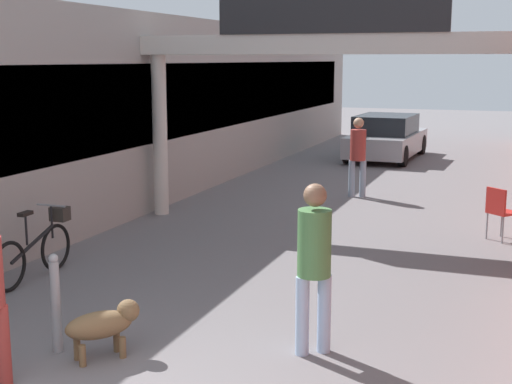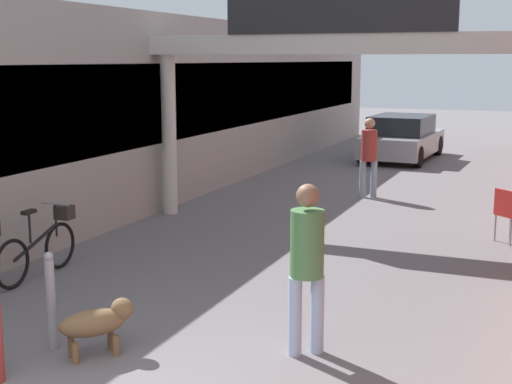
{
  "view_description": "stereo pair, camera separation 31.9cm",
  "coord_description": "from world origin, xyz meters",
  "px_view_note": "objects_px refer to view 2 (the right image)",
  "views": [
    {
      "loc": [
        3.13,
        -3.79,
        2.97
      ],
      "look_at": [
        0.0,
        4.59,
        1.3
      ],
      "focal_mm": 50.0,
      "sensor_mm": 36.0,
      "label": 1
    },
    {
      "loc": [
        3.42,
        -3.67,
        2.97
      ],
      "look_at": [
        0.0,
        4.59,
        1.3
      ],
      "focal_mm": 50.0,
      "sensor_mm": 36.0,
      "label": 2
    }
  ],
  "objects_px": {
    "pedestrian_companion": "(307,258)",
    "parked_car_silver": "(402,138)",
    "bicycle_black_third": "(42,245)",
    "dog_on_leash": "(99,322)",
    "bollard_post_metal": "(51,300)",
    "pedestrian_carrying_crate": "(369,152)",
    "cafe_chair_red_nearer": "(508,211)"
  },
  "relations": [
    {
      "from": "pedestrian_companion",
      "to": "cafe_chair_red_nearer",
      "type": "distance_m",
      "value": 5.78
    },
    {
      "from": "pedestrian_carrying_crate",
      "to": "bicycle_black_third",
      "type": "distance_m",
      "value": 7.89
    },
    {
      "from": "dog_on_leash",
      "to": "bicycle_black_third",
      "type": "bearing_deg",
      "value": 139.33
    },
    {
      "from": "bicycle_black_third",
      "to": "cafe_chair_red_nearer",
      "type": "height_order",
      "value": "bicycle_black_third"
    },
    {
      "from": "bollard_post_metal",
      "to": "pedestrian_companion",
      "type": "bearing_deg",
      "value": 19.76
    },
    {
      "from": "pedestrian_carrying_crate",
      "to": "bicycle_black_third",
      "type": "height_order",
      "value": "pedestrian_carrying_crate"
    },
    {
      "from": "cafe_chair_red_nearer",
      "to": "parked_car_silver",
      "type": "height_order",
      "value": "parked_car_silver"
    },
    {
      "from": "dog_on_leash",
      "to": "parked_car_silver",
      "type": "relative_size",
      "value": 0.19
    },
    {
      "from": "pedestrian_companion",
      "to": "bicycle_black_third",
      "type": "height_order",
      "value": "pedestrian_companion"
    },
    {
      "from": "dog_on_leash",
      "to": "bollard_post_metal",
      "type": "bearing_deg",
      "value": -175.24
    },
    {
      "from": "pedestrian_carrying_crate",
      "to": "bollard_post_metal",
      "type": "bearing_deg",
      "value": -96.37
    },
    {
      "from": "pedestrian_companion",
      "to": "parked_car_silver",
      "type": "relative_size",
      "value": 0.43
    },
    {
      "from": "pedestrian_carrying_crate",
      "to": "bollard_post_metal",
      "type": "relative_size",
      "value": 1.66
    },
    {
      "from": "pedestrian_carrying_crate",
      "to": "bollard_post_metal",
      "type": "distance_m",
      "value": 9.45
    },
    {
      "from": "pedestrian_companion",
      "to": "dog_on_leash",
      "type": "relative_size",
      "value": 2.32
    },
    {
      "from": "bollard_post_metal",
      "to": "cafe_chair_red_nearer",
      "type": "bearing_deg",
      "value": 57.47
    },
    {
      "from": "bicycle_black_third",
      "to": "pedestrian_companion",
      "type": "bearing_deg",
      "value": -15.08
    },
    {
      "from": "pedestrian_carrying_crate",
      "to": "cafe_chair_red_nearer",
      "type": "xyz_separation_m",
      "value": [
        3.04,
        -2.96,
        -0.45
      ]
    },
    {
      "from": "bicycle_black_third",
      "to": "bollard_post_metal",
      "type": "distance_m",
      "value": 2.69
    },
    {
      "from": "pedestrian_companion",
      "to": "bicycle_black_third",
      "type": "relative_size",
      "value": 1.05
    },
    {
      "from": "pedestrian_companion",
      "to": "dog_on_leash",
      "type": "bearing_deg",
      "value": -156.37
    },
    {
      "from": "pedestrian_companion",
      "to": "cafe_chair_red_nearer",
      "type": "height_order",
      "value": "pedestrian_companion"
    },
    {
      "from": "bollard_post_metal",
      "to": "parked_car_silver",
      "type": "distance_m",
      "value": 15.66
    },
    {
      "from": "dog_on_leash",
      "to": "parked_car_silver",
      "type": "xyz_separation_m",
      "value": [
        -0.0,
        15.61,
        0.29
      ]
    },
    {
      "from": "dog_on_leash",
      "to": "bollard_post_metal",
      "type": "xyz_separation_m",
      "value": [
        -0.55,
        -0.05,
        0.17
      ]
    },
    {
      "from": "bicycle_black_third",
      "to": "bollard_post_metal",
      "type": "xyz_separation_m",
      "value": [
        1.76,
        -2.03,
        0.09
      ]
    },
    {
      "from": "bicycle_black_third",
      "to": "pedestrian_carrying_crate",
      "type": "bearing_deg",
      "value": 69.07
    },
    {
      "from": "bicycle_black_third",
      "to": "bollard_post_metal",
      "type": "bearing_deg",
      "value": -49.02
    },
    {
      "from": "bicycle_black_third",
      "to": "parked_car_silver",
      "type": "distance_m",
      "value": 13.82
    },
    {
      "from": "dog_on_leash",
      "to": "bollard_post_metal",
      "type": "height_order",
      "value": "bollard_post_metal"
    },
    {
      "from": "dog_on_leash",
      "to": "parked_car_silver",
      "type": "bearing_deg",
      "value": 90.0
    },
    {
      "from": "pedestrian_companion",
      "to": "bicycle_black_third",
      "type": "distance_m",
      "value": 4.43
    }
  ]
}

